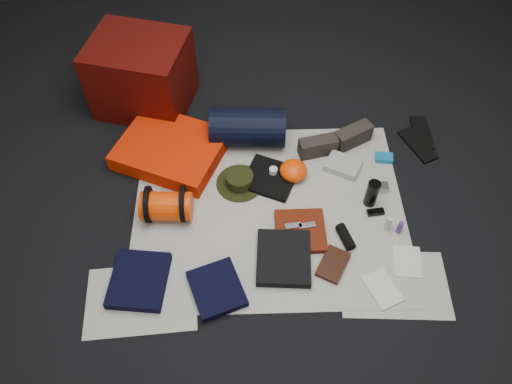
{
  "coord_description": "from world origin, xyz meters",
  "views": [
    {
      "loc": [
        -0.13,
        -1.68,
        2.45
      ],
      "look_at": [
        -0.08,
        0.06,
        0.1
      ],
      "focal_mm": 35.0,
      "sensor_mm": 36.0,
      "label": 1
    }
  ],
  "objects_px": {
    "sleeping_pad": "(171,149)",
    "paperback_book": "(333,264)",
    "red_cabinet": "(142,75)",
    "compact_camera": "(379,187)",
    "navy_duffel": "(248,128)",
    "water_bottle": "(372,193)",
    "stuff_sack": "(167,206)"
  },
  "relations": [
    {
      "from": "navy_duffel",
      "to": "compact_camera",
      "type": "bearing_deg",
      "value": -25.09
    },
    {
      "from": "stuff_sack",
      "to": "paperback_book",
      "type": "bearing_deg",
      "value": -21.42
    },
    {
      "from": "sleeping_pad",
      "to": "paperback_book",
      "type": "bearing_deg",
      "value": -41.3
    },
    {
      "from": "red_cabinet",
      "to": "water_bottle",
      "type": "distance_m",
      "value": 1.69
    },
    {
      "from": "red_cabinet",
      "to": "stuff_sack",
      "type": "relative_size",
      "value": 2.05
    },
    {
      "from": "stuff_sack",
      "to": "navy_duffel",
      "type": "relative_size",
      "value": 0.61
    },
    {
      "from": "navy_duffel",
      "to": "water_bottle",
      "type": "distance_m",
      "value": 0.89
    },
    {
      "from": "red_cabinet",
      "to": "navy_duffel",
      "type": "distance_m",
      "value": 0.81
    },
    {
      "from": "sleeping_pad",
      "to": "water_bottle",
      "type": "relative_size",
      "value": 3.36
    },
    {
      "from": "red_cabinet",
      "to": "compact_camera",
      "type": "relative_size",
      "value": 5.79
    },
    {
      "from": "sleeping_pad",
      "to": "stuff_sack",
      "type": "bearing_deg",
      "value": -88.41
    },
    {
      "from": "red_cabinet",
      "to": "navy_duffel",
      "type": "height_order",
      "value": "red_cabinet"
    },
    {
      "from": "red_cabinet",
      "to": "stuff_sack",
      "type": "height_order",
      "value": "red_cabinet"
    },
    {
      "from": "stuff_sack",
      "to": "water_bottle",
      "type": "xyz_separation_m",
      "value": [
        1.2,
        0.05,
        0.01
      ]
    },
    {
      "from": "water_bottle",
      "to": "paperback_book",
      "type": "relative_size",
      "value": 0.91
    },
    {
      "from": "red_cabinet",
      "to": "paperback_book",
      "type": "xyz_separation_m",
      "value": [
        1.15,
        -1.33,
        -0.23
      ]
    },
    {
      "from": "compact_camera",
      "to": "water_bottle",
      "type": "bearing_deg",
      "value": -122.84
    },
    {
      "from": "red_cabinet",
      "to": "water_bottle",
      "type": "height_order",
      "value": "red_cabinet"
    },
    {
      "from": "water_bottle",
      "to": "compact_camera",
      "type": "relative_size",
      "value": 1.79
    },
    {
      "from": "red_cabinet",
      "to": "navy_duffel",
      "type": "relative_size",
      "value": 1.25
    },
    {
      "from": "paperback_book",
      "to": "red_cabinet",
      "type": "bearing_deg",
      "value": 159.83
    },
    {
      "from": "navy_duffel",
      "to": "water_bottle",
      "type": "xyz_separation_m",
      "value": [
        0.72,
        -0.52,
        -0.03
      ]
    },
    {
      "from": "sleeping_pad",
      "to": "water_bottle",
      "type": "height_order",
      "value": "water_bottle"
    },
    {
      "from": "stuff_sack",
      "to": "compact_camera",
      "type": "distance_m",
      "value": 1.29
    },
    {
      "from": "sleeping_pad",
      "to": "navy_duffel",
      "type": "height_order",
      "value": "navy_duffel"
    },
    {
      "from": "compact_camera",
      "to": "stuff_sack",
      "type": "bearing_deg",
      "value": -168.45
    },
    {
      "from": "compact_camera",
      "to": "paperback_book",
      "type": "height_order",
      "value": "compact_camera"
    },
    {
      "from": "stuff_sack",
      "to": "paperback_book",
      "type": "relative_size",
      "value": 1.43
    },
    {
      "from": "stuff_sack",
      "to": "paperback_book",
      "type": "xyz_separation_m",
      "value": [
        0.93,
        -0.36,
        -0.07
      ]
    },
    {
      "from": "navy_duffel",
      "to": "compact_camera",
      "type": "height_order",
      "value": "navy_duffel"
    },
    {
      "from": "navy_duffel",
      "to": "compact_camera",
      "type": "xyz_separation_m",
      "value": [
        0.8,
        -0.42,
        -0.1
      ]
    },
    {
      "from": "water_bottle",
      "to": "stuff_sack",
      "type": "bearing_deg",
      "value": -177.42
    }
  ]
}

